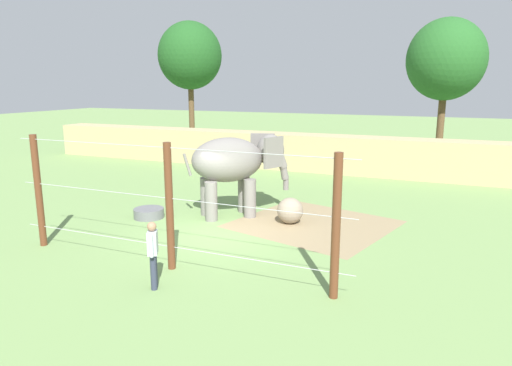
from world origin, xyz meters
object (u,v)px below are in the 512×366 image
at_px(enrichment_ball, 290,211).
at_px(water_tub, 149,213).
at_px(elephant, 236,163).
at_px(zookeeper, 153,252).

relative_size(enrichment_ball, water_tub, 0.84).
bearing_deg(water_tub, enrichment_ball, 15.43).
height_order(enrichment_ball, water_tub, enrichment_ball).
xyz_separation_m(elephant, water_tub, (-2.82, -1.56, -1.80)).
bearing_deg(water_tub, elephant, 28.99).
relative_size(elephant, water_tub, 3.15).
relative_size(elephant, enrichment_ball, 3.76).
distance_m(enrichment_ball, zookeeper, 6.44).
relative_size(enrichment_ball, zookeeper, 0.55).
bearing_deg(elephant, zookeeper, -82.28).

